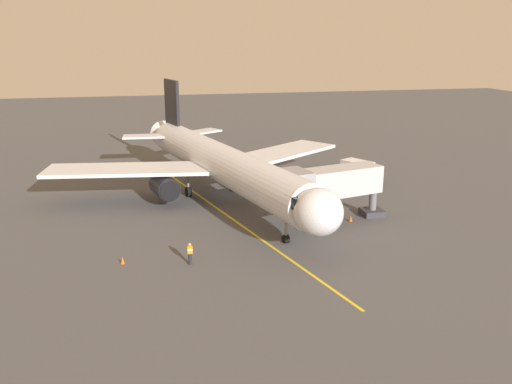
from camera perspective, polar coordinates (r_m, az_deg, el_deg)
ground_plane at (r=58.69m, az=-2.20°, el=-0.14°), size 220.00×220.00×0.00m
apron_lead_in_line at (r=50.47m, az=-2.59°, el=-2.86°), size 9.94×38.86×0.01m
airplane at (r=55.32m, az=-3.87°, el=3.11°), size 33.77×39.85×11.50m
jet_bridge at (r=48.22m, az=7.32°, el=0.79°), size 11.48×5.34×5.40m
ground_crew_marshaller at (r=40.49m, az=-7.08°, el=-6.53°), size 0.41×0.27×1.71m
box_truck_near_nose at (r=63.63m, az=11.06°, el=2.14°), size 3.89×4.98×2.62m
safety_cone_nose_left at (r=50.40m, az=10.10°, el=-2.81°), size 0.32×0.32×0.55m
safety_cone_nose_right at (r=41.76m, az=-14.09°, el=-7.10°), size 0.32×0.32×0.55m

